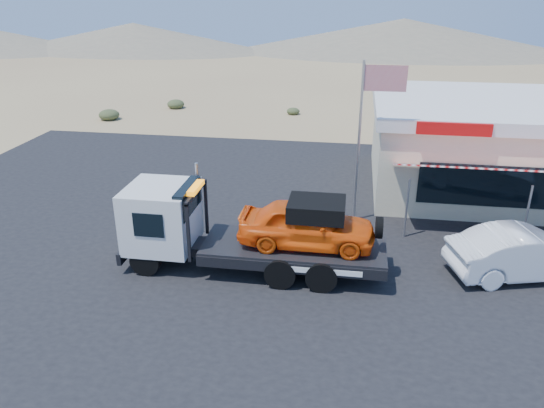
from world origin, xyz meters
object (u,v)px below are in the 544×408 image
object	(u,v)px
jerky_store	(493,145)
flagpole	(367,125)
white_sedan	(526,253)
tow_truck	(246,226)

from	to	relation	value
jerky_store	flagpole	xyz separation A→B (m)	(-5.57, -4.47, 1.77)
white_sedan	flagpole	xyz separation A→B (m)	(-5.02, 3.39, 2.97)
tow_truck	jerky_store	xyz separation A→B (m)	(9.13, 8.71, 0.53)
tow_truck	white_sedan	distance (m)	8.64
tow_truck	jerky_store	size ratio (longest dim) A/B	0.78
white_sedan	jerky_store	world-z (taller)	jerky_store
jerky_store	flagpole	bearing A→B (deg)	-141.21
flagpole	tow_truck	bearing A→B (deg)	-130.06
flagpole	white_sedan	bearing A→B (deg)	-34.04
tow_truck	white_sedan	xyz separation A→B (m)	(8.58, 0.84, -0.67)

